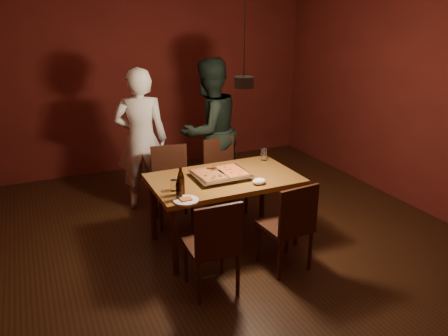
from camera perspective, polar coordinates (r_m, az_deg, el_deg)
name	(u,v)px	position (r m, az deg, el deg)	size (l,w,h in m)	color
room_shell	(243,120)	(4.11, 2.53, 6.31)	(6.00, 6.00, 6.00)	#361A0E
dining_table	(224,184)	(4.51, 0.00, -2.07)	(1.50, 0.90, 0.75)	#8F5B24
chair_far_left	(171,177)	(5.10, -6.90, -1.21)	(0.47, 0.47, 0.49)	#38190F
chair_far_right	(223,168)	(5.36, -0.16, 0.02)	(0.46, 0.46, 0.49)	#38190F
chair_near_left	(214,239)	(3.75, -1.27, -9.30)	(0.43, 0.43, 0.49)	#38190F
chair_near_right	(291,219)	(4.12, 8.71, -6.65)	(0.45, 0.45, 0.49)	#38190F
pizza_tray	(221,176)	(4.46, -0.42, -1.00)	(0.55, 0.45, 0.05)	silver
pizza_meat	(209,174)	(4.41, -1.98, -0.79)	(0.24, 0.39, 0.02)	maroon
pizza_cheese	(232,171)	(4.50, 1.07, -0.33)	(0.23, 0.37, 0.02)	gold
spatula	(221,172)	(4.46, -0.33, -0.47)	(0.09, 0.24, 0.04)	silver
beer_bottle_a	(179,188)	(3.95, -5.92, -2.57)	(0.06, 0.06, 0.22)	black
beer_bottle_b	(181,181)	(4.04, -5.66, -1.72)	(0.07, 0.07, 0.26)	black
water_glass_left	(174,185)	(4.16, -6.56, -2.25)	(0.07, 0.07, 0.11)	silver
water_glass_right	(264,155)	(4.98, 5.23, 1.77)	(0.07, 0.07, 0.14)	silver
plate_slice	(186,200)	(3.94, -5.00, -4.23)	(0.23, 0.23, 0.03)	white
napkin	(259,181)	(4.31, 4.62, -1.74)	(0.14, 0.11, 0.06)	white
diner_white	(141,140)	(5.43, -10.75, 3.65)	(0.64, 0.42, 1.75)	white
diner_dark	(209,131)	(5.58, -1.92, 4.87)	(0.89, 0.69, 1.83)	black
pendant_lamp	(244,81)	(4.04, 2.61, 11.29)	(0.18, 0.18, 1.10)	black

